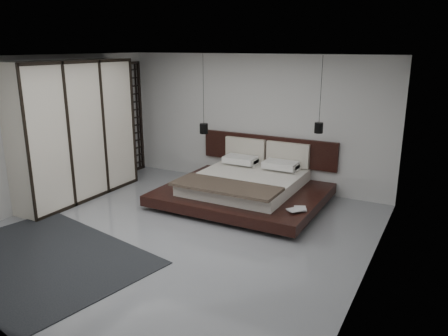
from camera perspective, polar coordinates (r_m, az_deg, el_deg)
The scene contains 13 objects.
floor at distance 7.29m, azimuth -6.23°, elevation -8.34°, with size 6.00×6.00×0.00m, color gray.
ceiling at distance 6.66m, azimuth -6.96°, elevation 14.23°, with size 6.00×6.00×0.00m, color white.
wall_back at distance 9.41m, azimuth 3.89°, elevation 6.14°, with size 6.00×6.00×0.00m, color silver.
wall_left at distance 8.87m, azimuth -22.79°, elevation 4.36°, with size 6.00×6.00×0.00m, color silver.
wall_right at distance 5.74m, azimuth 18.93°, elevation -0.94°, with size 6.00×6.00×0.00m, color silver.
lattice_screen at distance 10.54m, azimuth -12.26°, elevation 6.30°, with size 0.05×0.90×2.60m, color black.
bed at distance 8.56m, azimuth 2.87°, elevation -2.39°, with size 3.02×2.49×1.12m.
book_lower at distance 7.52m, azimuth 9.18°, elevation -5.27°, with size 0.20×0.27×0.03m, color #99724C.
book_upper at distance 7.49m, azimuth 8.95°, elevation -5.16°, with size 0.20×0.28×0.02m, color #99724C.
pendant_left at distance 9.31m, azimuth -2.65°, elevation 5.22°, with size 0.18×0.18×1.65m.
pendant_right at distance 8.29m, azimuth 12.27°, elevation 5.21°, with size 0.16×0.16×1.41m.
wardrobe at distance 9.01m, azimuth -18.84°, elevation 4.58°, with size 0.65×2.75×2.70m.
rug at distance 6.93m, azimuth -22.86°, elevation -10.84°, with size 3.13×2.23×0.01m, color black.
Camera 1 is at (3.82, -5.46, 2.96)m, focal length 35.00 mm.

